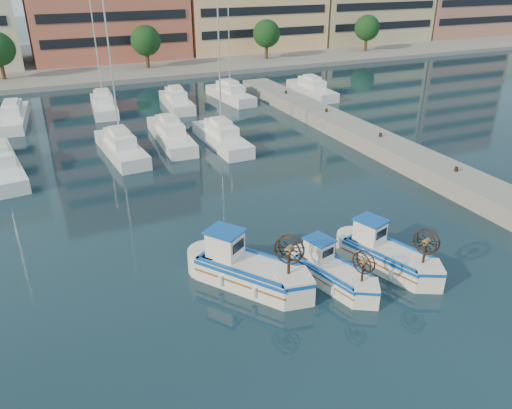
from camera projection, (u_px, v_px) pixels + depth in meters
The scene contains 7 objects.
ground at pixel (336, 282), 23.37m from camera, with size 300.00×300.00×0.00m, color #1B3A46.
quay at pixel (433, 169), 34.53m from camera, with size 3.00×60.00×1.20m, color gray.
hill_east at pixel (512, 9), 165.88m from camera, with size 160.00×160.00×50.00m, color slate.
yacht_marina at pixel (141, 123), 44.76m from camera, with size 38.38×23.08×11.50m.
fishing_boat_a at pixel (247, 268), 22.87m from camera, with size 4.41×5.09×3.13m.
fishing_boat_b at pixel (332, 271), 22.98m from camera, with size 2.52×4.07×2.47m.
fishing_boat_c at pixel (386, 253), 24.19m from camera, with size 3.07×4.64×2.81m.
Camera 1 is at (-11.52, -16.15, 13.41)m, focal length 35.00 mm.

